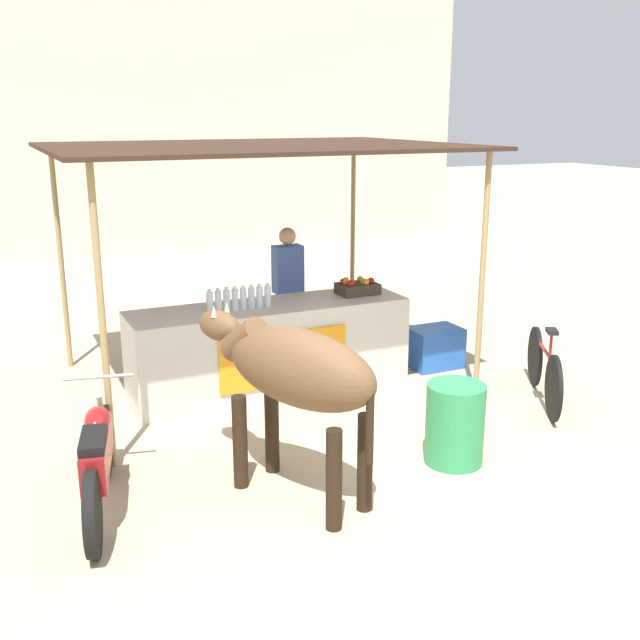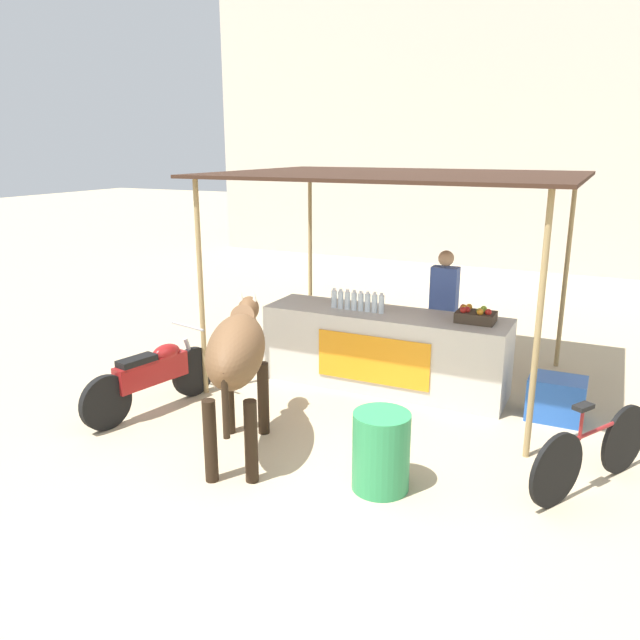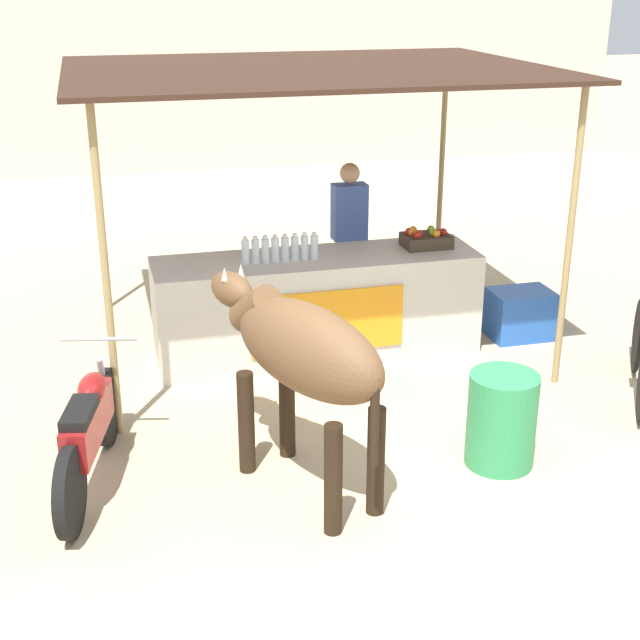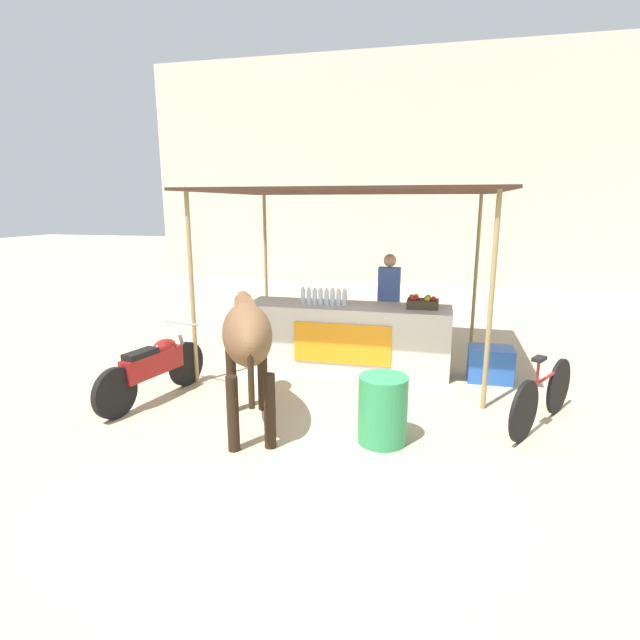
{
  "view_description": "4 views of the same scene",
  "coord_description": "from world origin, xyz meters",
  "px_view_note": "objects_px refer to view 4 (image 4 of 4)",
  "views": [
    {
      "loc": [
        -2.74,
        -5.0,
        2.94
      ],
      "look_at": [
        0.3,
        1.57,
        0.92
      ],
      "focal_mm": 42.0,
      "sensor_mm": 36.0,
      "label": 1
    },
    {
      "loc": [
        2.45,
        -4.77,
        2.93
      ],
      "look_at": [
        -0.43,
        1.25,
        1.05
      ],
      "focal_mm": 35.0,
      "sensor_mm": 36.0,
      "label": 2
    },
    {
      "loc": [
        -1.9,
        -5.35,
        3.4
      ],
      "look_at": [
        -0.32,
        0.84,
        0.89
      ],
      "focal_mm": 50.0,
      "sensor_mm": 36.0,
      "label": 3
    },
    {
      "loc": [
        1.31,
        -4.88,
        2.41
      ],
      "look_at": [
        -0.19,
        1.28,
        0.93
      ],
      "focal_mm": 28.0,
      "sensor_mm": 36.0,
      "label": 4
    }
  ],
  "objects_px": {
    "stall_counter": "(347,337)",
    "fruit_crate": "(422,303)",
    "bicycle_leaning": "(542,396)",
    "water_barrel": "(383,409)",
    "cow": "(247,336)",
    "motorcycle_parked": "(154,367)",
    "cooler_box": "(490,364)",
    "vendor_behind_counter": "(389,304)"
  },
  "relations": [
    {
      "from": "cow",
      "to": "motorcycle_parked",
      "type": "relative_size",
      "value": 1.02
    },
    {
      "from": "fruit_crate",
      "to": "cooler_box",
      "type": "bearing_deg",
      "value": -8.7
    },
    {
      "from": "vendor_behind_counter",
      "to": "bicycle_leaning",
      "type": "bearing_deg",
      "value": -49.37
    },
    {
      "from": "stall_counter",
      "to": "fruit_crate",
      "type": "height_order",
      "value": "fruit_crate"
    },
    {
      "from": "cooler_box",
      "to": "cow",
      "type": "height_order",
      "value": "cow"
    },
    {
      "from": "vendor_behind_counter",
      "to": "cow",
      "type": "height_order",
      "value": "vendor_behind_counter"
    },
    {
      "from": "cooler_box",
      "to": "motorcycle_parked",
      "type": "relative_size",
      "value": 0.34
    },
    {
      "from": "water_barrel",
      "to": "motorcycle_parked",
      "type": "bearing_deg",
      "value": 170.7
    },
    {
      "from": "fruit_crate",
      "to": "vendor_behind_counter",
      "type": "bearing_deg",
      "value": 128.11
    },
    {
      "from": "cow",
      "to": "motorcycle_parked",
      "type": "distance_m",
      "value": 1.61
    },
    {
      "from": "fruit_crate",
      "to": "vendor_behind_counter",
      "type": "distance_m",
      "value": 0.91
    },
    {
      "from": "fruit_crate",
      "to": "water_barrel",
      "type": "height_order",
      "value": "fruit_crate"
    },
    {
      "from": "stall_counter",
      "to": "bicycle_leaning",
      "type": "xyz_separation_m",
      "value": [
        2.47,
        -1.51,
        -0.13
      ]
    },
    {
      "from": "cooler_box",
      "to": "motorcycle_parked",
      "type": "bearing_deg",
      "value": -157.42
    },
    {
      "from": "stall_counter",
      "to": "fruit_crate",
      "type": "xyz_separation_m",
      "value": [
        1.08,
        0.05,
        0.56
      ]
    },
    {
      "from": "stall_counter",
      "to": "vendor_behind_counter",
      "type": "distance_m",
      "value": 0.99
    },
    {
      "from": "vendor_behind_counter",
      "to": "motorcycle_parked",
      "type": "distance_m",
      "value": 3.7
    },
    {
      "from": "cooler_box",
      "to": "stall_counter",
      "type": "bearing_deg",
      "value": 177.28
    },
    {
      "from": "motorcycle_parked",
      "to": "stall_counter",
      "type": "bearing_deg",
      "value": 40.94
    },
    {
      "from": "water_barrel",
      "to": "bicycle_leaning",
      "type": "bearing_deg",
      "value": 25.42
    },
    {
      "from": "stall_counter",
      "to": "cooler_box",
      "type": "relative_size",
      "value": 5.0
    },
    {
      "from": "fruit_crate",
      "to": "motorcycle_parked",
      "type": "height_order",
      "value": "fruit_crate"
    },
    {
      "from": "stall_counter",
      "to": "fruit_crate",
      "type": "distance_m",
      "value": 1.21
    },
    {
      "from": "cooler_box",
      "to": "bicycle_leaning",
      "type": "relative_size",
      "value": 0.41
    },
    {
      "from": "vendor_behind_counter",
      "to": "motorcycle_parked",
      "type": "xyz_separation_m",
      "value": [
        -2.63,
        -2.57,
        -0.42
      ]
    },
    {
      "from": "stall_counter",
      "to": "water_barrel",
      "type": "distance_m",
      "value": 2.44
    },
    {
      "from": "motorcycle_parked",
      "to": "cow",
      "type": "bearing_deg",
      "value": -16.88
    },
    {
      "from": "fruit_crate",
      "to": "cow",
      "type": "distance_m",
      "value": 2.89
    },
    {
      "from": "stall_counter",
      "to": "bicycle_leaning",
      "type": "distance_m",
      "value": 2.89
    },
    {
      "from": "stall_counter",
      "to": "motorcycle_parked",
      "type": "relative_size",
      "value": 1.69
    },
    {
      "from": "bicycle_leaning",
      "to": "fruit_crate",
      "type": "bearing_deg",
      "value": 131.71
    },
    {
      "from": "stall_counter",
      "to": "cow",
      "type": "height_order",
      "value": "cow"
    },
    {
      "from": "stall_counter",
      "to": "vendor_behind_counter",
      "type": "bearing_deg",
      "value": 55.04
    },
    {
      "from": "stall_counter",
      "to": "motorcycle_parked",
      "type": "bearing_deg",
      "value": -139.06
    },
    {
      "from": "vendor_behind_counter",
      "to": "bicycle_leaning",
      "type": "relative_size",
      "value": 1.13
    },
    {
      "from": "vendor_behind_counter",
      "to": "bicycle_leaning",
      "type": "height_order",
      "value": "vendor_behind_counter"
    },
    {
      "from": "cow",
      "to": "bicycle_leaning",
      "type": "height_order",
      "value": "cow"
    },
    {
      "from": "motorcycle_parked",
      "to": "bicycle_leaning",
      "type": "distance_m",
      "value": 4.58
    },
    {
      "from": "fruit_crate",
      "to": "cow",
      "type": "relative_size",
      "value": 0.24
    },
    {
      "from": "fruit_crate",
      "to": "motorcycle_parked",
      "type": "relative_size",
      "value": 0.25
    },
    {
      "from": "vendor_behind_counter",
      "to": "water_barrel",
      "type": "height_order",
      "value": "vendor_behind_counter"
    },
    {
      "from": "stall_counter",
      "to": "fruit_crate",
      "type": "bearing_deg",
      "value": 2.73
    }
  ]
}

